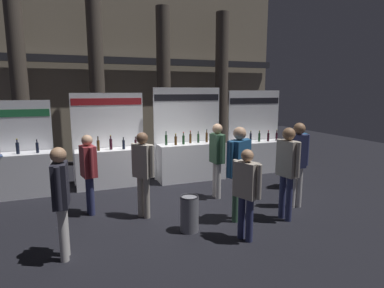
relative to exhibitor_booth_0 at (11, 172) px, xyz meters
name	(u,v)px	position (x,y,z in m)	size (l,w,h in m)	color
ground_plane	(169,202)	(3.39, -1.67, -0.61)	(24.00, 24.00, 0.00)	black
hall_colonnade	(127,73)	(3.39, 3.43, 2.52)	(11.86, 1.37, 6.47)	gray
exhibitor_booth_0	(11,172)	(0.00, 0.00, 0.00)	(1.87, 0.71, 2.28)	white
exhibitor_booth_1	(111,163)	(2.33, 0.08, 0.00)	(1.88, 0.66, 2.45)	white
exhibitor_booth_2	(191,157)	(4.52, -0.12, 0.03)	(1.99, 0.66, 2.60)	white
exhibitor_booth_3	(258,152)	(6.79, -0.02, -0.01)	(1.79, 0.66, 2.52)	white
trash_bin	(189,214)	(3.31, -3.26, -0.28)	(0.34, 0.34, 0.66)	slate
visitor_0	(61,194)	(1.22, -3.47, 0.41)	(0.24, 0.58, 1.72)	silver
visitor_1	(143,168)	(2.68, -2.34, 0.41)	(0.39, 0.45, 1.72)	#ADA393
visitor_2	(299,150)	(6.85, -1.83, 0.38)	(0.58, 0.39, 1.64)	#ADA393
visitor_3	(298,158)	(5.89, -2.97, 0.48)	(0.46, 0.28, 1.85)	silver
visitor_4	(246,187)	(4.08, -3.91, 0.32)	(0.36, 0.54, 1.57)	navy
visitor_5	(239,164)	(4.36, -3.15, 0.52)	(0.57, 0.45, 1.85)	#33563D
visitor_7	(217,154)	(4.54, -1.80, 0.44)	(0.25, 0.54, 1.77)	silver
visitor_8	(287,165)	(5.26, -3.44, 0.48)	(0.28, 0.56, 1.83)	navy
visitor_9	(89,167)	(1.69, -1.79, 0.38)	(0.33, 0.54, 1.65)	navy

